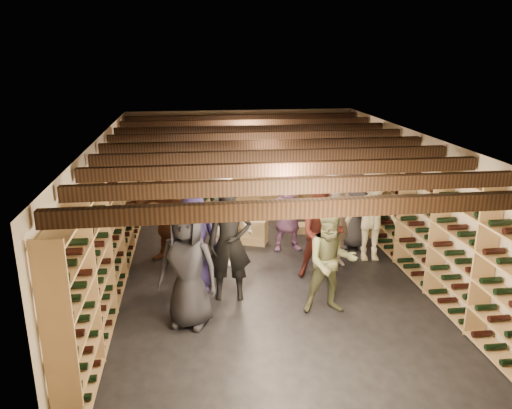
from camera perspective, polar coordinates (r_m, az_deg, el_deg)
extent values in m
plane|color=black|center=(9.06, 1.01, -7.43)|extent=(8.00, 8.00, 0.00)
cube|color=#C4B698|center=(12.48, -1.68, 5.26)|extent=(5.50, 0.02, 2.40)
cube|color=#C4B698|center=(5.04, 8.00, -13.72)|extent=(5.50, 0.02, 2.40)
cube|color=#C4B698|center=(8.68, -17.21, -0.86)|extent=(0.02, 8.00, 2.40)
cube|color=#C4B698|center=(9.43, 17.82, 0.49)|extent=(0.02, 8.00, 2.40)
cube|color=beige|center=(8.36, 1.10, 7.71)|extent=(5.50, 8.00, 0.01)
cube|color=black|center=(5.04, 7.01, -0.40)|extent=(5.40, 0.12, 0.18)
cube|color=black|center=(5.86, 4.91, 2.16)|extent=(5.40, 0.12, 0.18)
cube|color=black|center=(6.69, 3.32, 4.08)|extent=(5.40, 0.12, 0.18)
cube|color=black|center=(7.53, 2.09, 5.58)|extent=(5.40, 0.12, 0.18)
cube|color=black|center=(8.38, 1.09, 6.77)|extent=(5.40, 0.12, 0.18)
cube|color=black|center=(9.23, 0.28, 7.74)|extent=(5.40, 0.12, 0.18)
cube|color=black|center=(10.09, -0.40, 8.55)|extent=(5.40, 0.12, 0.18)
cube|color=black|center=(10.95, -0.98, 9.22)|extent=(5.40, 0.12, 0.18)
cube|color=black|center=(11.81, -1.47, 9.80)|extent=(5.40, 0.12, 0.18)
cube|color=#9D824C|center=(8.69, -15.97, -1.60)|extent=(0.32, 7.50, 2.15)
cube|color=#9D824C|center=(9.39, 16.75, -0.28)|extent=(0.32, 7.50, 2.15)
cube|color=#9D824C|center=(12.34, -1.59, 4.53)|extent=(4.70, 0.30, 2.15)
cube|color=tan|center=(10.22, -0.13, -3.99)|extent=(0.59, 0.49, 0.17)
cube|color=tan|center=(10.16, -0.13, -3.09)|extent=(0.59, 0.49, 0.17)
cube|color=tan|center=(10.10, -0.13, -2.19)|extent=(0.59, 0.49, 0.17)
cube|color=tan|center=(10.77, -1.92, -2.86)|extent=(0.56, 0.43, 0.17)
cube|color=tan|center=(10.72, -1.93, -2.01)|extent=(0.56, 0.43, 0.17)
cube|color=tan|center=(10.66, -1.94, -1.14)|extent=(0.56, 0.43, 0.17)
cube|color=tan|center=(10.88, 5.07, -2.72)|extent=(0.50, 0.34, 0.17)
imported|color=black|center=(7.06, -7.79, -7.15)|extent=(1.00, 0.82, 1.77)
imported|color=black|center=(7.73, -3.02, -4.40)|extent=(0.72, 0.51, 1.87)
imported|color=#515536|center=(7.45, 8.55, -6.51)|extent=(0.81, 0.65, 1.61)
imported|color=beige|center=(9.44, 13.15, -1.22)|extent=(1.20, 0.80, 1.74)
imported|color=brown|center=(9.32, -9.80, -0.77)|extent=(1.82, 1.22, 1.88)
imported|color=#221C4A|center=(8.11, -7.10, -4.30)|extent=(0.84, 0.59, 1.64)
imported|color=gray|center=(9.00, 9.06, -1.43)|extent=(0.80, 0.68, 1.87)
imported|color=#461A14|center=(8.58, 7.46, -3.34)|extent=(0.81, 0.65, 1.58)
imported|color=#A8A49A|center=(8.92, -3.97, -1.86)|extent=(1.24, 0.87, 1.74)
imported|color=#2B532E|center=(9.93, -4.39, -0.51)|extent=(0.94, 0.50, 1.53)
imported|color=#99659A|center=(9.74, 3.68, -0.96)|extent=(1.40, 0.47, 1.50)
imported|color=#36363B|center=(9.99, 11.17, -0.11)|extent=(0.92, 0.67, 1.73)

